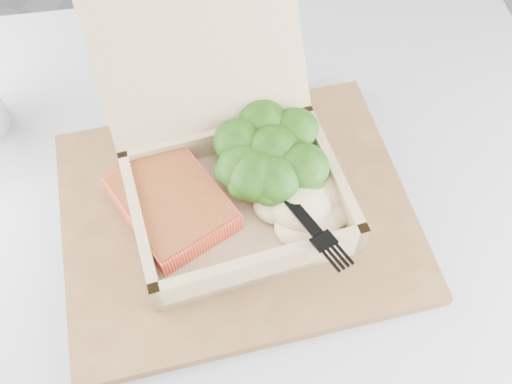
# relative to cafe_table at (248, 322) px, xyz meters

# --- Properties ---
(floor) EXTENTS (4.00, 4.00, 0.00)m
(floor) POSITION_rel_cafe_table_xyz_m (0.21, 0.25, -0.54)
(floor) COLOR gray
(floor) RESTS_ON ground
(cafe_table) EXTENTS (1.04, 1.04, 0.73)m
(cafe_table) POSITION_rel_cafe_table_xyz_m (0.00, 0.00, 0.00)
(cafe_table) COLOR black
(cafe_table) RESTS_ON floor
(serving_tray) EXTENTS (0.44, 0.41, 0.02)m
(serving_tray) POSITION_rel_cafe_table_xyz_m (-0.02, 0.04, 0.20)
(serving_tray) COLOR brown
(serving_tray) RESTS_ON cafe_table
(takeout_container) EXTENTS (0.31, 0.32, 0.17)m
(takeout_container) POSITION_rel_cafe_table_xyz_m (-0.04, 0.08, 0.25)
(takeout_container) COLOR tan
(takeout_container) RESTS_ON serving_tray
(salmon_fillet) EXTENTS (0.15, 0.14, 0.02)m
(salmon_fillet) POSITION_rel_cafe_table_xyz_m (-0.08, 0.02, 0.23)
(salmon_fillet) COLOR #FF5131
(salmon_fillet) RESTS_ON takeout_container
(broccoli_pile) EXTENTS (0.13, 0.13, 0.05)m
(broccoli_pile) POSITION_rel_cafe_table_xyz_m (0.01, 0.10, 0.24)
(broccoli_pile) COLOR #2E6C18
(broccoli_pile) RESTS_ON takeout_container
(mashed_potatoes) EXTENTS (0.10, 0.09, 0.03)m
(mashed_potatoes) POSITION_rel_cafe_table_xyz_m (0.04, 0.05, 0.23)
(mashed_potatoes) COLOR beige
(mashed_potatoes) RESTS_ON takeout_container
(plastic_fork) EXTENTS (0.11, 0.12, 0.02)m
(plastic_fork) POSITION_rel_cafe_table_xyz_m (0.02, 0.06, 0.24)
(plastic_fork) COLOR black
(plastic_fork) RESTS_ON mashed_potatoes
(receipt) EXTENTS (0.09, 0.15, 0.00)m
(receipt) POSITION_rel_cafe_table_xyz_m (-0.08, 0.21, 0.19)
(receipt) COLOR white
(receipt) RESTS_ON cafe_table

